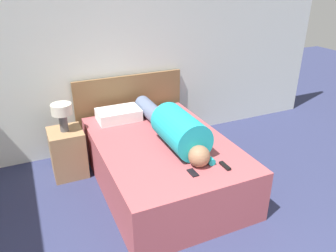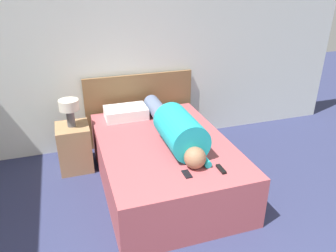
{
  "view_description": "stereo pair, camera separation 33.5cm",
  "coord_description": "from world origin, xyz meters",
  "px_view_note": "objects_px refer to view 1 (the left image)",
  "views": [
    {
      "loc": [
        -1.18,
        -0.07,
        2.22
      ],
      "look_at": [
        0.07,
        2.7,
        0.8
      ],
      "focal_mm": 35.0,
      "sensor_mm": 36.0,
      "label": 1
    },
    {
      "loc": [
        -0.87,
        -0.19,
        2.22
      ],
      "look_at": [
        0.07,
        2.7,
        0.8
      ],
      "focal_mm": 35.0,
      "sensor_mm": 36.0,
      "label": 2
    }
  ],
  "objects_px": {
    "nightstand": "(68,152)",
    "bed": "(163,163)",
    "tv_remote": "(225,166)",
    "person_lying": "(175,128)",
    "table_lamp": "(62,112)",
    "cell_phone": "(193,173)",
    "pillow_near_headboard": "(119,115)"
  },
  "relations": [
    {
      "from": "nightstand",
      "to": "tv_remote",
      "type": "bearing_deg",
      "value": -47.61
    },
    {
      "from": "tv_remote",
      "to": "bed",
      "type": "bearing_deg",
      "value": 114.8
    },
    {
      "from": "bed",
      "to": "nightstand",
      "type": "bearing_deg",
      "value": 144.44
    },
    {
      "from": "bed",
      "to": "pillow_near_headboard",
      "type": "height_order",
      "value": "pillow_near_headboard"
    },
    {
      "from": "cell_phone",
      "to": "tv_remote",
      "type": "bearing_deg",
      "value": -5.14
    },
    {
      "from": "table_lamp",
      "to": "bed",
      "type": "bearing_deg",
      "value": -35.56
    },
    {
      "from": "person_lying",
      "to": "cell_phone",
      "type": "bearing_deg",
      "value": -100.29
    },
    {
      "from": "bed",
      "to": "cell_phone",
      "type": "height_order",
      "value": "cell_phone"
    },
    {
      "from": "bed",
      "to": "table_lamp",
      "type": "height_order",
      "value": "table_lamp"
    },
    {
      "from": "person_lying",
      "to": "cell_phone",
      "type": "distance_m",
      "value": 0.67
    },
    {
      "from": "nightstand",
      "to": "pillow_near_headboard",
      "type": "bearing_deg",
      "value": 7.99
    },
    {
      "from": "nightstand",
      "to": "bed",
      "type": "bearing_deg",
      "value": -35.56
    },
    {
      "from": "bed",
      "to": "tv_remote",
      "type": "xyz_separation_m",
      "value": [
        0.33,
        -0.72,
        0.29
      ]
    },
    {
      "from": "pillow_near_headboard",
      "to": "table_lamp",
      "type": "bearing_deg",
      "value": -172.01
    },
    {
      "from": "bed",
      "to": "cell_phone",
      "type": "xyz_separation_m",
      "value": [
        0.0,
        -0.69,
        0.28
      ]
    },
    {
      "from": "person_lying",
      "to": "tv_remote",
      "type": "bearing_deg",
      "value": -72.1
    },
    {
      "from": "bed",
      "to": "tv_remote",
      "type": "relative_size",
      "value": 13.35
    },
    {
      "from": "table_lamp",
      "to": "cell_phone",
      "type": "distance_m",
      "value": 1.68
    },
    {
      "from": "bed",
      "to": "person_lying",
      "type": "distance_m",
      "value": 0.46
    },
    {
      "from": "bed",
      "to": "nightstand",
      "type": "height_order",
      "value": "nightstand"
    },
    {
      "from": "bed",
      "to": "pillow_near_headboard",
      "type": "bearing_deg",
      "value": 108.95
    },
    {
      "from": "table_lamp",
      "to": "cell_phone",
      "type": "xyz_separation_m",
      "value": [
        0.94,
        -1.37,
        -0.25
      ]
    },
    {
      "from": "bed",
      "to": "table_lamp",
      "type": "relative_size",
      "value": 6.05
    },
    {
      "from": "bed",
      "to": "pillow_near_headboard",
      "type": "distance_m",
      "value": 0.88
    },
    {
      "from": "table_lamp",
      "to": "cell_phone",
      "type": "bearing_deg",
      "value": -55.37
    },
    {
      "from": "person_lying",
      "to": "pillow_near_headboard",
      "type": "height_order",
      "value": "person_lying"
    },
    {
      "from": "bed",
      "to": "nightstand",
      "type": "relative_size",
      "value": 3.49
    },
    {
      "from": "person_lying",
      "to": "tv_remote",
      "type": "distance_m",
      "value": 0.72
    },
    {
      "from": "person_lying",
      "to": "bed",
      "type": "bearing_deg",
      "value": 153.98
    },
    {
      "from": "pillow_near_headboard",
      "to": "tv_remote",
      "type": "distance_m",
      "value": 1.61
    },
    {
      "from": "nightstand",
      "to": "pillow_near_headboard",
      "type": "height_order",
      "value": "pillow_near_headboard"
    },
    {
      "from": "pillow_near_headboard",
      "to": "bed",
      "type": "bearing_deg",
      "value": -71.05
    }
  ]
}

